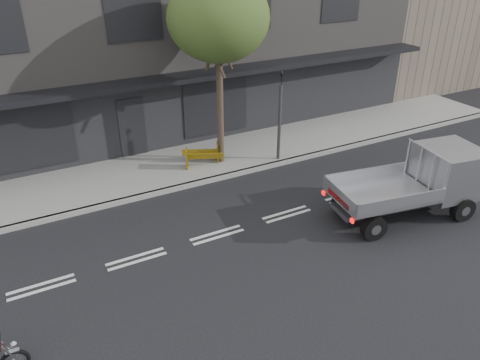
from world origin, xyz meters
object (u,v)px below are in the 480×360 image
at_px(street_tree, 218,19).
at_px(flatbed_ute, 437,175).
at_px(construction_barrier, 204,157).
at_px(traffic_light_pole, 280,121).

xyz_separation_m(street_tree, flatbed_ute, (4.35, -6.07, -4.06)).
distance_m(street_tree, flatbed_ute, 8.50).
bearing_deg(flatbed_ute, construction_barrier, 139.96).
relative_size(traffic_light_pole, construction_barrier, 2.62).
distance_m(traffic_light_pole, construction_barrier, 3.05).
bearing_deg(construction_barrier, traffic_light_pole, -14.63).
height_order(street_tree, construction_barrier, street_tree).
bearing_deg(street_tree, flatbed_ute, -54.38).
distance_m(traffic_light_pole, flatbed_ute, 5.75).
bearing_deg(street_tree, construction_barrier, -169.58).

